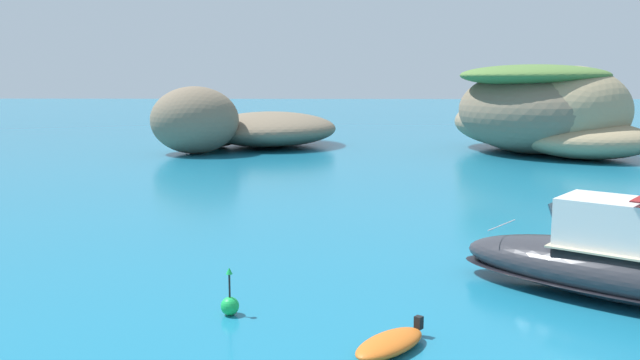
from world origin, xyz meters
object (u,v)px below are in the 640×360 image
object	(u,v)px
islet_large	(545,114)
dinghy_tender	(390,343)
motorboat_charcoal	(624,267)
islet_small	(242,127)
channel_buoy	(230,304)

from	to	relation	value
islet_large	dinghy_tender	bearing A→B (deg)	-110.70
motorboat_charcoal	dinghy_tender	size ratio (longest dim) A/B	4.00
islet_small	channel_buoy	world-z (taller)	islet_small
islet_small	channel_buoy	size ratio (longest dim) A/B	14.27
dinghy_tender	islet_small	bearing A→B (deg)	102.10
islet_small	dinghy_tender	world-z (taller)	islet_small
islet_small	motorboat_charcoal	world-z (taller)	islet_small
islet_small	dinghy_tender	distance (m)	51.62
dinghy_tender	channel_buoy	distance (m)	5.33
islet_large	islet_small	bearing A→B (deg)	172.68
motorboat_charcoal	dinghy_tender	bearing A→B (deg)	-150.59
islet_large	channel_buoy	xyz separation A→B (m)	(-22.30, -44.13, -3.31)
islet_small	channel_buoy	distance (m)	48.22
motorboat_charcoal	channel_buoy	xyz separation A→B (m)	(-12.44, -1.76, -0.76)
islet_large	channel_buoy	bearing A→B (deg)	-116.81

